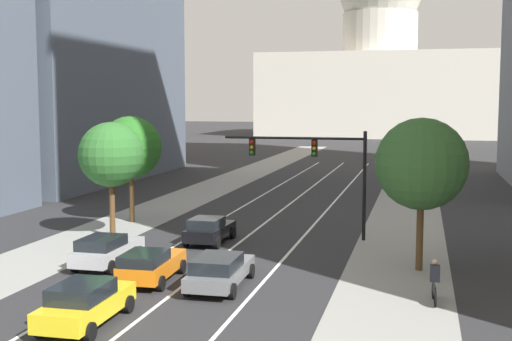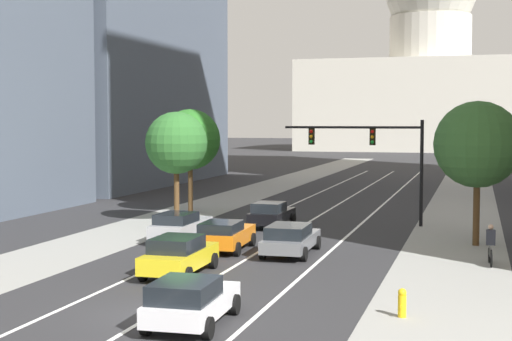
# 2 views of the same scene
# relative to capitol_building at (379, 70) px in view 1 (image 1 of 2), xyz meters

# --- Properties ---
(ground_plane) EXTENTS (400.00, 400.00, 0.00)m
(ground_plane) POSITION_rel_capitol_building_xyz_m (0.00, -97.31, -14.83)
(ground_plane) COLOR #2B2B2D
(sidewalk_left) EXTENTS (4.75, 130.00, 0.01)m
(sidewalk_left) POSITION_rel_capitol_building_xyz_m (-8.64, -102.31, -14.83)
(sidewalk_left) COLOR gray
(sidewalk_left) RESTS_ON ground
(sidewalk_right) EXTENTS (4.75, 130.00, 0.01)m
(sidewalk_right) POSITION_rel_capitol_building_xyz_m (8.64, -102.31, -14.83)
(sidewalk_right) COLOR gray
(sidewalk_right) RESTS_ON ground
(lane_stripe_left) EXTENTS (0.16, 90.00, 0.01)m
(lane_stripe_left) POSITION_rel_capitol_building_xyz_m (-3.13, -112.31, -14.82)
(lane_stripe_left) COLOR white
(lane_stripe_left) RESTS_ON ground
(lane_stripe_center) EXTENTS (0.16, 90.00, 0.01)m
(lane_stripe_center) POSITION_rel_capitol_building_xyz_m (0.00, -112.31, -14.82)
(lane_stripe_center) COLOR white
(lane_stripe_center) RESTS_ON ground
(lane_stripe_right) EXTENTS (0.16, 90.00, 0.01)m
(lane_stripe_right) POSITION_rel_capitol_building_xyz_m (3.13, -112.31, -14.82)
(lane_stripe_right) COLOR white
(lane_stripe_right) RESTS_ON ground
(capitol_building) EXTENTS (52.08, 22.87, 42.67)m
(capitol_building) POSITION_rel_capitol_building_xyz_m (0.00, 0.00, 0.00)
(capitol_building) COLOR beige
(capitol_building) RESTS_ON ground
(car_gray) EXTENTS (2.16, 4.79, 1.41)m
(car_gray) POSITION_rel_capitol_building_xyz_m (1.57, -125.76, -14.09)
(car_gray) COLOR slate
(car_gray) RESTS_ON ground
(car_yellow) EXTENTS (2.07, 4.50, 1.55)m
(car_yellow) POSITION_rel_capitol_building_xyz_m (-1.57, -131.34, -14.03)
(car_yellow) COLOR yellow
(car_yellow) RESTS_ON ground
(car_black) EXTENTS (2.03, 4.11, 1.48)m
(car_black) POSITION_rel_capitol_building_xyz_m (-1.57, -117.49, -14.07)
(car_black) COLOR black
(car_black) RESTS_ON ground
(car_silver) EXTENTS (2.00, 4.53, 1.48)m
(car_silver) POSITION_rel_capitol_building_xyz_m (-4.70, -123.49, -14.06)
(car_silver) COLOR #B2B5BA
(car_silver) RESTS_ON ground
(car_orange) EXTENTS (2.14, 4.25, 1.46)m
(car_orange) POSITION_rel_capitol_building_xyz_m (-1.56, -125.66, -14.06)
(car_orange) COLOR orange
(car_orange) RESTS_ON ground
(traffic_signal_mast) EXTENTS (8.13, 0.39, 6.11)m
(traffic_signal_mast) POSITION_rel_capitol_building_xyz_m (3.92, -114.70, -10.38)
(traffic_signal_mast) COLOR black
(traffic_signal_mast) RESTS_ON ground
(cyclist) EXTENTS (0.38, 1.70, 1.72)m
(cyclist) POSITION_rel_capitol_building_xyz_m (10.21, -125.79, -13.98)
(cyclist) COLOR black
(cyclist) RESTS_ON ground
(street_tree_mid_right) EXTENTS (4.19, 4.19, 7.01)m
(street_tree_mid_right) POSITION_rel_capitol_building_xyz_m (9.61, -120.75, -9.93)
(street_tree_mid_right) COLOR #51381E
(street_tree_mid_right) RESTS_ON ground
(street_tree_near_left) EXTENTS (3.67, 3.67, 6.60)m
(street_tree_near_left) POSITION_rel_capitol_building_xyz_m (-7.40, -117.36, -10.09)
(street_tree_near_left) COLOR #51381E
(street_tree_near_left) RESTS_ON ground
(street_tree_mid_left) EXTENTS (3.97, 3.97, 6.83)m
(street_tree_mid_left) POSITION_rel_capitol_building_xyz_m (-8.43, -112.50, -10.01)
(street_tree_mid_left) COLOR #51381E
(street_tree_mid_left) RESTS_ON ground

